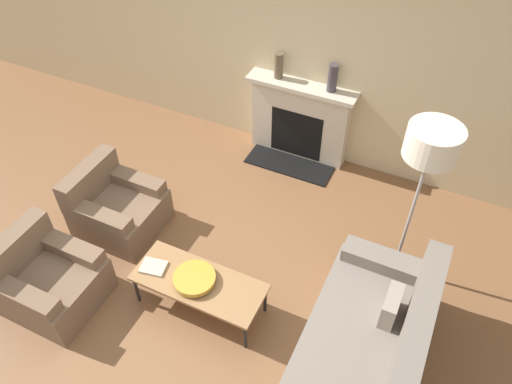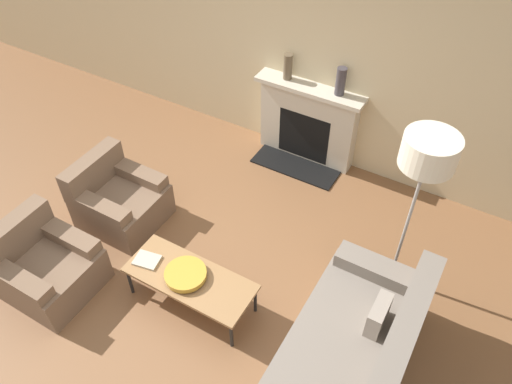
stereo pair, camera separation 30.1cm
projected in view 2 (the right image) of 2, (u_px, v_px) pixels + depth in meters
ground_plane at (178, 281)px, 5.02m from camera, size 18.00×18.00×0.00m
wall_back at (299, 42)px, 5.59m from camera, size 18.00×0.06×2.90m
fireplace at (307, 124)px, 6.07m from camera, size 1.33×0.59×1.03m
couch at (343, 375)px, 4.00m from camera, size 0.94×2.22×0.83m
armchair_near at (45, 267)px, 4.79m from camera, size 0.83×0.78×0.76m
armchair_far at (118, 200)px, 5.44m from camera, size 0.83×0.78×0.76m
coffee_table at (190, 279)px, 4.60m from camera, size 1.23×0.50×0.38m
bowl at (186, 274)px, 4.55m from camera, size 0.39×0.39×0.07m
book at (147, 260)px, 4.70m from camera, size 0.26×0.22×0.02m
floor_lamp at (426, 164)px, 3.99m from camera, size 0.46×0.46×1.78m
mantel_vase_left at (288, 67)px, 5.72m from camera, size 0.10×0.10×0.31m
mantel_vase_center_left at (341, 81)px, 5.48m from camera, size 0.11×0.11×0.33m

